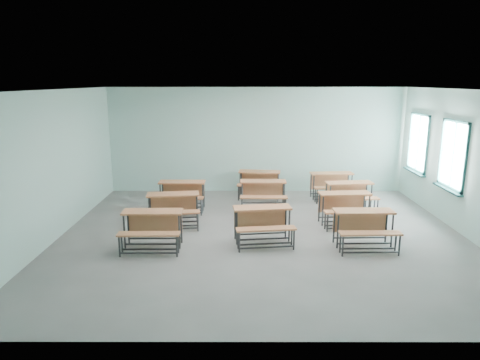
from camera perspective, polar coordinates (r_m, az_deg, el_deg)
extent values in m
cube|color=gray|center=(9.66, 2.96, -7.47)|extent=(9.00, 8.00, 0.02)
cube|color=silver|center=(9.05, 3.21, 12.00)|extent=(9.00, 8.00, 0.02)
cube|color=#AED9CE|center=(13.17, 2.19, 5.31)|extent=(9.00, 0.02, 3.20)
cube|color=#AED9CE|center=(5.35, 5.28, -6.37)|extent=(9.00, 0.02, 3.20)
cube|color=#AED9CE|center=(10.05, -23.56, 1.79)|extent=(0.02, 8.00, 3.20)
cube|color=#AED9CE|center=(10.47, 28.56, 1.70)|extent=(0.02, 8.00, 3.20)
cube|color=#184544|center=(13.06, 22.37, 1.28)|extent=(0.06, 1.20, 0.06)
cube|color=#184544|center=(12.86, 22.96, 8.01)|extent=(0.06, 1.20, 0.06)
cube|color=#184544|center=(12.42, 23.65, 4.22)|extent=(0.06, 0.06, 1.60)
cube|color=#184544|center=(13.46, 21.75, 4.99)|extent=(0.06, 0.06, 1.60)
cube|color=#184544|center=(12.94, 22.66, 4.62)|extent=(0.04, 0.04, 1.48)
cube|color=#184544|center=(12.94, 22.66, 4.62)|extent=(0.04, 1.08, 0.04)
cube|color=#184544|center=(13.06, 22.18, 1.03)|extent=(0.14, 1.28, 0.04)
cube|color=white|center=(12.95, 22.76, 4.62)|extent=(0.01, 1.08, 1.48)
cube|color=#184544|center=(11.28, 26.12, -0.81)|extent=(0.06, 1.20, 0.06)
cube|color=#184544|center=(11.05, 26.92, 6.97)|extent=(0.06, 1.20, 0.06)
cube|color=#184544|center=(10.64, 27.85, 2.48)|extent=(0.06, 0.06, 1.60)
cube|color=#184544|center=(11.64, 25.30, 3.54)|extent=(0.06, 0.06, 1.60)
cube|color=#184544|center=(11.14, 26.52, 3.04)|extent=(0.04, 0.04, 1.48)
cube|color=#184544|center=(11.14, 26.52, 3.04)|extent=(0.04, 1.08, 0.04)
cube|color=#184544|center=(11.28, 25.91, -1.11)|extent=(0.14, 1.28, 0.04)
cube|color=white|center=(11.15, 26.63, 3.03)|extent=(0.01, 1.08, 1.48)
cube|color=#AF663F|center=(9.02, -11.59, -4.17)|extent=(1.23, 0.42, 0.04)
cube|color=#AF663F|center=(9.29, -11.28, -5.66)|extent=(1.16, 0.03, 0.42)
cylinder|color=#303234|center=(9.11, -15.16, -6.73)|extent=(0.04, 0.04, 0.72)
cylinder|color=#303234|center=(8.89, -8.09, -6.87)|extent=(0.04, 0.04, 0.72)
cylinder|color=#303234|center=(9.41, -14.67, -6.06)|extent=(0.04, 0.04, 0.72)
cylinder|color=#303234|center=(9.20, -7.83, -6.18)|extent=(0.04, 0.04, 0.72)
cube|color=#303234|center=(9.07, -11.59, -8.36)|extent=(1.12, 0.04, 0.03)
cube|color=#303234|center=(9.37, -11.22, -7.64)|extent=(1.12, 0.04, 0.03)
cube|color=#AF663F|center=(8.66, -12.10, -7.05)|extent=(1.23, 0.27, 0.04)
cylinder|color=#303234|center=(8.78, -15.79, -8.58)|extent=(0.04, 0.04, 0.42)
cylinder|color=#303234|center=(8.55, -8.42, -8.79)|extent=(0.04, 0.04, 0.42)
cylinder|color=#303234|center=(8.95, -15.47, -8.13)|extent=(0.04, 0.04, 0.42)
cylinder|color=#303234|center=(8.73, -8.25, -8.32)|extent=(0.04, 0.04, 0.42)
cube|color=#303234|center=(8.70, -12.11, -9.50)|extent=(1.12, 0.04, 0.03)
cube|color=#303234|center=(8.87, -11.87, -9.02)|extent=(1.12, 0.04, 0.03)
cube|color=#AF663F|center=(9.13, 2.97, -3.70)|extent=(1.27, 0.56, 0.04)
cube|color=#AF663F|center=(9.40, 2.75, -5.19)|extent=(1.16, 0.16, 0.42)
cylinder|color=#303234|center=(9.01, -0.42, -6.46)|extent=(0.04, 0.04, 0.72)
cylinder|color=#303234|center=(9.20, 6.59, -6.13)|extent=(0.04, 0.04, 0.72)
cylinder|color=#303234|center=(9.32, -0.65, -5.79)|extent=(0.04, 0.04, 0.72)
cylinder|color=#303234|center=(9.50, 6.13, -5.49)|extent=(0.04, 0.04, 0.72)
cube|color=#303234|center=(9.18, 3.10, -7.84)|extent=(1.12, 0.17, 0.03)
cube|color=#303234|center=(9.48, 2.75, -7.14)|extent=(1.12, 0.17, 0.03)
cube|color=#AF663F|center=(8.76, 3.51, -6.52)|extent=(1.25, 0.41, 0.04)
cylinder|color=#303234|center=(8.67, -0.09, -8.33)|extent=(0.04, 0.04, 0.42)
cylinder|color=#303234|center=(8.87, 7.20, -7.94)|extent=(0.04, 0.04, 0.42)
cylinder|color=#303234|center=(8.85, -0.24, -7.87)|extent=(0.04, 0.04, 0.42)
cylinder|color=#303234|center=(9.05, 6.90, -7.50)|extent=(0.04, 0.04, 0.42)
cube|color=#303234|center=(8.80, 3.59, -8.94)|extent=(1.12, 0.17, 0.03)
cube|color=#303234|center=(8.98, 3.36, -8.48)|extent=(1.12, 0.17, 0.03)
cube|color=#AF663F|center=(9.24, 16.18, -4.02)|extent=(1.24, 0.44, 0.04)
cube|color=#AF663F|center=(9.50, 15.72, -5.48)|extent=(1.16, 0.05, 0.42)
cylinder|color=#303234|center=(9.05, 12.92, -6.72)|extent=(0.04, 0.04, 0.72)
cylinder|color=#303234|center=(9.39, 19.62, -6.44)|extent=(0.04, 0.04, 0.72)
cylinder|color=#303234|center=(9.35, 12.43, -6.05)|extent=(0.04, 0.04, 0.72)
cylinder|color=#303234|center=(9.68, 18.94, -5.81)|extent=(0.04, 0.04, 0.72)
cube|color=#303234|center=(9.29, 16.23, -8.10)|extent=(1.12, 0.06, 0.03)
cube|color=#303234|center=(9.58, 15.64, -7.41)|extent=(1.12, 0.06, 0.03)
cube|color=#AF663F|center=(8.89, 16.99, -6.81)|extent=(1.23, 0.29, 0.04)
cylinder|color=#303234|center=(8.72, 13.55, -8.59)|extent=(0.04, 0.04, 0.42)
cylinder|color=#303234|center=(9.07, 20.49, -8.21)|extent=(0.04, 0.04, 0.42)
cylinder|color=#303234|center=(8.90, 13.23, -8.13)|extent=(0.04, 0.04, 0.42)
cylinder|color=#303234|center=(9.24, 20.05, -7.79)|extent=(0.04, 0.04, 0.42)
cube|color=#303234|center=(8.93, 17.03, -9.19)|extent=(1.12, 0.06, 0.03)
cube|color=#303234|center=(9.10, 16.65, -8.74)|extent=(1.12, 0.06, 0.03)
cube|color=#AF663F|center=(10.30, -8.92, -1.89)|extent=(1.27, 0.56, 0.04)
cube|color=#AF663F|center=(10.56, -8.84, -3.26)|extent=(1.16, 0.17, 0.42)
cylinder|color=#303234|center=(10.28, -12.01, -4.27)|extent=(0.04, 0.04, 0.72)
cylinder|color=#303234|center=(10.24, -5.72, -4.11)|extent=(0.04, 0.04, 0.72)
cylinder|color=#303234|center=(10.59, -11.87, -3.75)|extent=(0.04, 0.04, 0.72)
cylinder|color=#303234|center=(10.56, -5.77, -3.59)|extent=(0.04, 0.04, 0.72)
cube|color=#303234|center=(10.33, -8.82, -5.58)|extent=(1.12, 0.17, 0.03)
cube|color=#303234|center=(10.64, -8.78, -5.02)|extent=(1.12, 0.17, 0.03)
cube|color=#AF663F|center=(9.91, -8.93, -4.32)|extent=(1.25, 0.41, 0.04)
cylinder|color=#303234|center=(9.93, -12.16, -5.83)|extent=(0.04, 0.04, 0.42)
cylinder|color=#303234|center=(9.89, -5.63, -5.66)|extent=(0.04, 0.04, 0.42)
cylinder|color=#303234|center=(10.11, -12.07, -5.47)|extent=(0.04, 0.04, 0.42)
cylinder|color=#303234|center=(10.07, -5.66, -5.31)|extent=(0.04, 0.04, 0.42)
cube|color=#303234|center=(9.93, -8.87, -6.46)|extent=(1.12, 0.17, 0.03)
cube|color=#303234|center=(10.12, -8.85, -6.10)|extent=(1.12, 0.17, 0.03)
cube|color=#AF663F|center=(10.56, 13.78, -1.75)|extent=(1.25, 0.51, 0.04)
cube|color=#AF663F|center=(10.81, 13.38, -3.09)|extent=(1.16, 0.11, 0.42)
cylinder|color=#303234|center=(10.35, 10.99, -4.11)|extent=(0.04, 0.04, 0.72)
cylinder|color=#303234|center=(10.70, 16.81, -3.86)|extent=(0.04, 0.04, 0.72)
cylinder|color=#303234|center=(10.65, 10.52, -3.59)|extent=(0.04, 0.04, 0.72)
cylinder|color=#303234|center=(10.99, 16.20, -3.38)|extent=(0.04, 0.04, 0.72)
cube|color=#303234|center=(10.59, 13.87, -5.34)|extent=(1.12, 0.12, 0.03)
cube|color=#303234|center=(10.88, 13.33, -4.80)|extent=(1.12, 0.12, 0.03)
cube|color=#AF663F|center=(10.19, 14.54, -4.10)|extent=(1.24, 0.35, 0.04)
cylinder|color=#303234|center=(10.01, 11.59, -5.64)|extent=(0.04, 0.04, 0.42)
cylinder|color=#303234|center=(10.37, 17.59, -5.33)|extent=(0.04, 0.04, 0.42)
cylinder|color=#303234|center=(10.18, 11.29, -5.30)|extent=(0.04, 0.04, 0.42)
cylinder|color=#303234|center=(10.54, 17.20, -5.01)|extent=(0.04, 0.04, 0.42)
cube|color=#303234|center=(10.22, 14.60, -6.18)|extent=(1.12, 0.12, 0.03)
cube|color=#303234|center=(10.39, 14.26, -5.84)|extent=(1.12, 0.12, 0.03)
cube|color=#AF663F|center=(11.50, -7.73, -0.27)|extent=(1.23, 0.43, 0.04)
cube|color=#AF663F|center=(11.76, -7.55, -1.54)|extent=(1.16, 0.04, 0.42)
cylinder|color=#303234|center=(11.54, -10.55, -2.30)|extent=(0.04, 0.04, 0.72)
cylinder|color=#303234|center=(11.37, -4.99, -2.35)|extent=(0.04, 0.04, 0.72)
cylinder|color=#303234|center=(11.85, -10.25, -1.88)|extent=(0.04, 0.04, 0.72)
cylinder|color=#303234|center=(11.68, -4.83, -1.93)|extent=(0.04, 0.04, 0.72)
cube|color=#303234|center=(11.51, -7.75, -3.58)|extent=(1.12, 0.05, 0.03)
cube|color=#303234|center=(11.82, -7.52, -3.12)|extent=(1.12, 0.05, 0.03)
cube|color=#AF663F|center=(11.11, -8.05, -2.38)|extent=(1.23, 0.27, 0.04)
cylinder|color=#303234|center=(11.18, -10.94, -3.62)|extent=(0.04, 0.04, 0.42)
cylinder|color=#303234|center=(11.01, -5.19, -3.69)|extent=(0.04, 0.04, 0.42)
cylinder|color=#303234|center=(11.36, -10.74, -3.34)|extent=(0.04, 0.04, 0.42)
cylinder|color=#303234|center=(11.19, -5.09, -3.41)|extent=(0.04, 0.04, 0.42)
cube|color=#303234|center=(11.12, -8.07, -4.30)|extent=(1.12, 0.05, 0.03)
cube|color=#303234|center=(11.30, -7.92, -4.01)|extent=(1.12, 0.05, 0.03)
cube|color=#AF663F|center=(11.48, 3.09, -0.20)|extent=(1.23, 0.42, 0.04)
cube|color=#AF663F|center=(11.74, 3.03, -1.47)|extent=(1.16, 0.03, 0.42)
cylinder|color=#303234|center=(11.40, 0.28, -2.25)|extent=(0.04, 0.04, 0.72)
cylinder|color=#303234|center=(11.45, 5.91, -2.25)|extent=(0.04, 0.04, 0.72)
cylinder|color=#303234|center=(11.72, 0.29, -1.83)|extent=(0.04, 0.04, 0.72)
cylinder|color=#303234|center=(11.77, 5.77, -1.83)|extent=(0.04, 0.04, 0.72)
cube|color=#303234|center=(11.49, 3.09, -3.51)|extent=(1.12, 0.04, 0.03)
cube|color=#303234|center=(11.80, 3.02, -3.06)|extent=(1.12, 0.04, 0.03)
cube|color=#AF663F|center=(11.08, 3.18, -2.31)|extent=(1.23, 0.26, 0.04)
cylinder|color=#303234|center=(11.04, 0.27, -3.59)|extent=(0.04, 0.04, 0.42)
cylinder|color=#303234|center=(11.09, 6.10, -3.58)|extent=(0.04, 0.04, 0.42)
cylinder|color=#303234|center=(11.22, 0.28, -3.30)|extent=(0.04, 0.04, 0.42)
cylinder|color=#303234|center=(11.28, 6.00, -3.30)|extent=(0.04, 0.04, 0.42)
cube|color=#303234|center=(11.09, 3.18, -4.24)|extent=(1.12, 0.04, 0.03)
cube|color=#303234|center=(11.27, 3.14, -3.94)|extent=(1.12, 0.04, 0.03)
cube|color=#AF663F|center=(11.68, 14.36, -0.37)|extent=(1.26, 0.55, 0.04)
cube|color=#AF663F|center=(11.92, 13.96, -1.61)|extent=(1.16, 0.15, 0.42)
cylinder|color=#303234|center=(11.43, 11.91, -2.50)|extent=(0.04, 0.04, 0.72)
cylinder|color=#303234|center=(11.83, 17.08, -2.28)|extent=(0.04, 0.04, 0.72)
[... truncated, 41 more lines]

